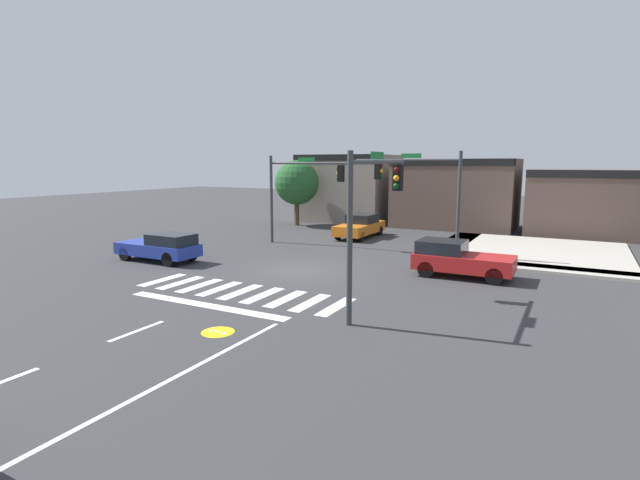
# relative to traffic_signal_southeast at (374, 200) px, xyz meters

# --- Properties ---
(ground_plane) EXTENTS (120.00, 120.00, 0.00)m
(ground_plane) POSITION_rel_traffic_signal_southeast_xyz_m (-5.31, 4.09, -3.71)
(ground_plane) COLOR #353538
(crosswalk_near) EXTENTS (8.74, 2.42, 0.01)m
(crosswalk_near) POSITION_rel_traffic_signal_southeast_xyz_m (-5.31, -0.41, -3.71)
(crosswalk_near) COLOR silver
(crosswalk_near) RESTS_ON ground_plane
(lane_markings) EXTENTS (6.80, 20.25, 0.01)m
(lane_markings) POSITION_rel_traffic_signal_southeast_xyz_m (-4.20, -7.93, -3.71)
(lane_markings) COLOR white
(lane_markings) RESTS_ON ground_plane
(bike_detector_marking) EXTENTS (0.98, 0.98, 0.01)m
(bike_detector_marking) POSITION_rel_traffic_signal_southeast_xyz_m (-3.13, -4.35, -3.71)
(bike_detector_marking) COLOR yellow
(bike_detector_marking) RESTS_ON ground_plane
(curb_corner_northeast) EXTENTS (10.00, 10.60, 0.15)m
(curb_corner_northeast) POSITION_rel_traffic_signal_southeast_xyz_m (3.19, 13.51, -3.64)
(curb_corner_northeast) COLOR #B2AA9E
(curb_corner_northeast) RESTS_ON ground_plane
(storefront_row) EXTENTS (26.95, 6.77, 5.61)m
(storefront_row) POSITION_rel_traffic_signal_southeast_xyz_m (-3.11, 23.03, -1.11)
(storefront_row) COLOR gray
(storefront_row) RESTS_ON ground_plane
(traffic_signal_southeast) EXTENTS (0.32, 4.84, 5.30)m
(traffic_signal_southeast) POSITION_rel_traffic_signal_southeast_xyz_m (0.00, 0.00, 0.00)
(traffic_signal_southeast) COLOR #383A3D
(traffic_signal_southeast) RESTS_ON ground_plane
(traffic_signal_northwest) EXTENTS (5.69, 0.32, 5.38)m
(traffic_signal_northwest) POSITION_rel_traffic_signal_southeast_xyz_m (-8.70, 10.15, 0.03)
(traffic_signal_northwest) COLOR #383A3D
(traffic_signal_northwest) RESTS_ON ground_plane
(traffic_signal_northeast) EXTENTS (5.79, 0.32, 5.54)m
(traffic_signal_northeast) POSITION_rel_traffic_signal_southeast_xyz_m (-1.45, 10.03, 0.15)
(traffic_signal_northeast) COLOR #383A3D
(traffic_signal_northeast) RESTS_ON ground_plane
(car_blue) EXTENTS (4.41, 1.76, 1.45)m
(car_blue) POSITION_rel_traffic_signal_southeast_xyz_m (-12.45, 2.46, -2.97)
(car_blue) COLOR #23389E
(car_blue) RESTS_ON ground_plane
(car_orange) EXTENTS (1.84, 4.77, 1.52)m
(car_orange) POSITION_rel_traffic_signal_southeast_xyz_m (-6.83, 14.69, -2.96)
(car_orange) COLOR orange
(car_orange) RESTS_ON ground_plane
(car_red) EXTENTS (4.17, 1.94, 1.55)m
(car_red) POSITION_rel_traffic_signal_southeast_xyz_m (1.51, 6.21, -2.93)
(car_red) COLOR red
(car_red) RESTS_ON ground_plane
(roadside_tree) EXTENTS (3.51, 3.51, 5.16)m
(roadside_tree) POSITION_rel_traffic_signal_southeast_xyz_m (-13.81, 18.09, -0.33)
(roadside_tree) COLOR #4C3823
(roadside_tree) RESTS_ON ground_plane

